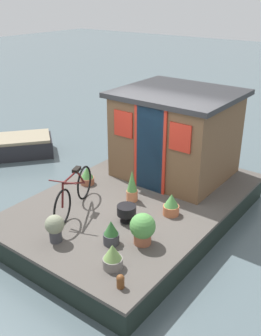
{
  "coord_description": "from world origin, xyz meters",
  "views": [
    {
      "loc": [
        -5.37,
        -3.9,
        4.18
      ],
      "look_at": [
        -0.2,
        0.0,
        1.22
      ],
      "focal_mm": 41.84,
      "sensor_mm": 36.0,
      "label": 1
    }
  ],
  "objects_px": {
    "bicycle": "(74,192)",
    "potted_plant_sage": "(132,186)",
    "potted_plant_basil": "(171,205)",
    "mooring_bollard": "(120,281)",
    "potted_plant_geranium": "(87,176)",
    "dinghy_boat": "(4,147)",
    "potted_plant_succulent": "(55,227)",
    "houseboat_cabin": "(176,134)",
    "potted_plant_ivy": "(111,233)",
    "potted_plant_lavender": "(113,257)",
    "charcoal_grill": "(127,211)",
    "potted_plant_rosemary": "(143,228)"
  },
  "relations": [
    {
      "from": "potted_plant_succulent",
      "to": "potted_plant_ivy",
      "type": "xyz_separation_m",
      "value": [
        0.49,
        -0.74,
        -0.07
      ]
    },
    {
      "from": "houseboat_cabin",
      "to": "potted_plant_sage",
      "type": "height_order",
      "value": "houseboat_cabin"
    },
    {
      "from": "potted_plant_ivy",
      "to": "potted_plant_lavender",
      "type": "relative_size",
      "value": 1.05
    },
    {
      "from": "potted_plant_basil",
      "to": "mooring_bollard",
      "type": "xyz_separation_m",
      "value": [
        -2.02,
        -0.45,
        -0.09
      ]
    },
    {
      "from": "mooring_bollard",
      "to": "potted_plant_lavender",
      "type": "bearing_deg",
      "value": 53.3
    },
    {
      "from": "potted_plant_geranium",
      "to": "bicycle",
      "type": "bearing_deg",
      "value": -149.24
    },
    {
      "from": "bicycle",
      "to": "potted_plant_sage",
      "type": "xyz_separation_m",
      "value": [
        0.92,
        -0.61,
        -0.07
      ]
    },
    {
      "from": "bicycle",
      "to": "potted_plant_succulent",
      "type": "distance_m",
      "value": 0.98
    },
    {
      "from": "potted_plant_geranium",
      "to": "potted_plant_sage",
      "type": "bearing_deg",
      "value": -90.29
    },
    {
      "from": "potted_plant_ivy",
      "to": "mooring_bollard",
      "type": "relative_size",
      "value": 2.0
    },
    {
      "from": "bicycle",
      "to": "dinghy_boat",
      "type": "distance_m",
      "value": 4.54
    },
    {
      "from": "potted_plant_succulent",
      "to": "potted_plant_sage",
      "type": "height_order",
      "value": "potted_plant_sage"
    },
    {
      "from": "dinghy_boat",
      "to": "potted_plant_succulent",
      "type": "bearing_deg",
      "value": -117.34
    },
    {
      "from": "houseboat_cabin",
      "to": "mooring_bollard",
      "type": "height_order",
      "value": "houseboat_cabin"
    },
    {
      "from": "potted_plant_geranium",
      "to": "potted_plant_sage",
      "type": "xyz_separation_m",
      "value": [
        -0.01,
        -1.16,
        0.12
      ]
    },
    {
      "from": "dinghy_boat",
      "to": "potted_plant_basil",
      "type": "bearing_deg",
      "value": -96.07
    },
    {
      "from": "bicycle",
      "to": "potted_plant_succulent",
      "type": "bearing_deg",
      "value": -153.68
    },
    {
      "from": "charcoal_grill",
      "to": "potted_plant_lavender",
      "type": "bearing_deg",
      "value": -151.59
    },
    {
      "from": "potted_plant_geranium",
      "to": "potted_plant_ivy",
      "type": "bearing_deg",
      "value": -127.23
    },
    {
      "from": "potted_plant_basil",
      "to": "potted_plant_rosemary",
      "type": "bearing_deg",
      "value": -174.53
    },
    {
      "from": "bicycle",
      "to": "dinghy_boat",
      "type": "xyz_separation_m",
      "value": [
        1.53,
        4.23,
        -0.62
      ]
    },
    {
      "from": "potted_plant_basil",
      "to": "dinghy_boat",
      "type": "bearing_deg",
      "value": 83.93
    },
    {
      "from": "potted_plant_succulent",
      "to": "potted_plant_lavender",
      "type": "distance_m",
      "value": 1.14
    },
    {
      "from": "potted_plant_sage",
      "to": "dinghy_boat",
      "type": "height_order",
      "value": "potted_plant_sage"
    },
    {
      "from": "potted_plant_ivy",
      "to": "potted_plant_geranium",
      "type": "distance_m",
      "value": 2.17
    },
    {
      "from": "houseboat_cabin",
      "to": "bicycle",
      "type": "height_order",
      "value": "houseboat_cabin"
    },
    {
      "from": "potted_plant_geranium",
      "to": "dinghy_boat",
      "type": "height_order",
      "value": "potted_plant_geranium"
    },
    {
      "from": "potted_plant_basil",
      "to": "potted_plant_sage",
      "type": "bearing_deg",
      "value": 90.62
    },
    {
      "from": "mooring_bollard",
      "to": "potted_plant_ivy",
      "type": "bearing_deg",
      "value": 46.55
    },
    {
      "from": "potted_plant_succulent",
      "to": "potted_plant_sage",
      "type": "xyz_separation_m",
      "value": [
        1.79,
        -0.18,
        0.03
      ]
    },
    {
      "from": "potted_plant_lavender",
      "to": "potted_plant_geranium",
      "type": "distance_m",
      "value": 2.75
    },
    {
      "from": "potted_plant_ivy",
      "to": "mooring_bollard",
      "type": "xyz_separation_m",
      "value": [
        -0.7,
        -0.74,
        -0.09
      ]
    },
    {
      "from": "potted_plant_geranium",
      "to": "potted_plant_sage",
      "type": "distance_m",
      "value": 1.16
    },
    {
      "from": "potted_plant_geranium",
      "to": "potted_plant_succulent",
      "type": "bearing_deg",
      "value": -151.35
    },
    {
      "from": "potted_plant_lavender",
      "to": "potted_plant_geranium",
      "type": "height_order",
      "value": "potted_plant_lavender"
    },
    {
      "from": "potted_plant_ivy",
      "to": "potted_plant_rosemary",
      "type": "xyz_separation_m",
      "value": [
        0.3,
        -0.39,
        0.08
      ]
    },
    {
      "from": "potted_plant_basil",
      "to": "charcoal_grill",
      "type": "height_order",
      "value": "potted_plant_basil"
    },
    {
      "from": "houseboat_cabin",
      "to": "potted_plant_basil",
      "type": "xyz_separation_m",
      "value": [
        -1.52,
        -0.85,
        -0.72
      ]
    },
    {
      "from": "potted_plant_rosemary",
      "to": "dinghy_boat",
      "type": "relative_size",
      "value": 0.19
    },
    {
      "from": "potted_plant_basil",
      "to": "mooring_bollard",
      "type": "distance_m",
      "value": 2.07
    },
    {
      "from": "potted_plant_ivy",
      "to": "dinghy_boat",
      "type": "bearing_deg",
      "value": 70.42
    },
    {
      "from": "potted_plant_sage",
      "to": "mooring_bollard",
      "type": "relative_size",
      "value": 3.04
    },
    {
      "from": "potted_plant_succulent",
      "to": "potted_plant_geranium",
      "type": "height_order",
      "value": "potted_plant_succulent"
    },
    {
      "from": "potted_plant_lavender",
      "to": "charcoal_grill",
      "type": "relative_size",
      "value": 1.18
    },
    {
      "from": "bicycle",
      "to": "potted_plant_geranium",
      "type": "distance_m",
      "value": 1.09
    },
    {
      "from": "houseboat_cabin",
      "to": "bicycle",
      "type": "xyz_separation_m",
      "value": [
        -2.44,
        0.62,
        -0.55
      ]
    },
    {
      "from": "bicycle",
      "to": "potted_plant_ivy",
      "type": "bearing_deg",
      "value": -108.27
    },
    {
      "from": "potted_plant_basil",
      "to": "potted_plant_rosemary",
      "type": "distance_m",
      "value": 1.02
    },
    {
      "from": "houseboat_cabin",
      "to": "potted_plant_succulent",
      "type": "distance_m",
      "value": 3.39
    },
    {
      "from": "potted_plant_succulent",
      "to": "dinghy_boat",
      "type": "height_order",
      "value": "potted_plant_succulent"
    }
  ]
}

